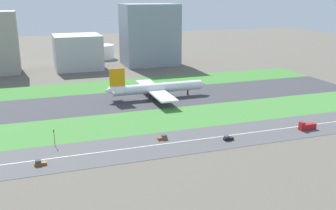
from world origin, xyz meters
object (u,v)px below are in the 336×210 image
at_px(truck_0, 307,126).
at_px(office_tower, 149,35).
at_px(hangar_building, 78,52).
at_px(airliner, 155,88).
at_px(car_4, 228,138).
at_px(fuel_tank_centre, 136,48).
at_px(car_0, 163,138).
at_px(fuel_tank_east, 160,48).
at_px(fuel_tank_west, 102,52).
at_px(car_2, 40,163).
at_px(traffic_light, 54,136).

relative_size(truck_0, office_tower, 0.16).
bearing_deg(hangar_building, airliner, -73.89).
bearing_deg(office_tower, car_4, -96.40).
distance_m(truck_0, fuel_tank_centre, 238.05).
relative_size(airliner, hangar_building, 1.70).
xyz_separation_m(airliner, car_4, (8.79, -78.00, -5.31)).
height_order(car_0, fuel_tank_east, fuel_tank_east).
distance_m(car_0, fuel_tank_west, 227.47).
bearing_deg(airliner, hangar_building, 106.11).
xyz_separation_m(airliner, car_0, (-17.91, -68.00, -5.31)).
height_order(airliner, fuel_tank_centre, airliner).
bearing_deg(car_2, fuel_tank_centre, -112.57).
bearing_deg(airliner, car_2, -131.76).
relative_size(airliner, car_2, 14.77).
relative_size(hangar_building, office_tower, 0.72).
height_order(car_4, hangar_building, hangar_building).
distance_m(fuel_tank_west, fuel_tank_east, 59.51).
height_order(car_4, truck_0, truck_0).
distance_m(car_4, fuel_tank_east, 241.56).
bearing_deg(truck_0, car_0, -8.36).
distance_m(truck_0, traffic_light, 114.75).
xyz_separation_m(car_0, fuel_tank_centre, (46.80, 227.00, 7.51)).
height_order(truck_0, hangar_building, hangar_building).
xyz_separation_m(airliner, fuel_tank_west, (-4.49, 159.00, 0.45)).
bearing_deg(hangar_building, car_2, -100.83).
distance_m(car_2, hangar_building, 195.93).
distance_m(airliner, car_0, 70.52).
bearing_deg(traffic_light, hangar_building, 80.15).
bearing_deg(car_4, hangar_building, -77.74).
relative_size(car_4, hangar_building, 0.11).
xyz_separation_m(truck_0, fuel_tank_east, (4.84, 237.00, 6.13)).
xyz_separation_m(car_2, truck_0, (119.80, -0.00, 0.75)).
xyz_separation_m(car_2, hangar_building, (36.72, 192.00, 13.31)).
distance_m(car_2, fuel_tank_west, 245.86).
bearing_deg(truck_0, fuel_tank_west, -77.01).
bearing_deg(truck_0, car_2, 0.00).
bearing_deg(office_tower, airliner, -104.89).
bearing_deg(car_4, car_2, 0.00).
xyz_separation_m(truck_0, hangar_building, (-83.08, 192.00, 12.56)).
bearing_deg(traffic_light, truck_0, -9.02).
xyz_separation_m(airliner, traffic_light, (-63.13, -60.01, -1.94)).
relative_size(airliner, truck_0, 7.74).
xyz_separation_m(fuel_tank_west, fuel_tank_east, (59.50, 0.00, 1.12)).
xyz_separation_m(car_0, fuel_tank_west, (13.41, 227.00, 5.75)).
distance_m(airliner, fuel_tank_east, 168.25).
bearing_deg(truck_0, hangar_building, -66.60).
distance_m(traffic_light, office_tower, 198.75).
xyz_separation_m(fuel_tank_centre, fuel_tank_east, (26.11, 0.00, -0.64)).
bearing_deg(fuel_tank_east, fuel_tank_centre, 180.00).
height_order(truck_0, traffic_light, traffic_light).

